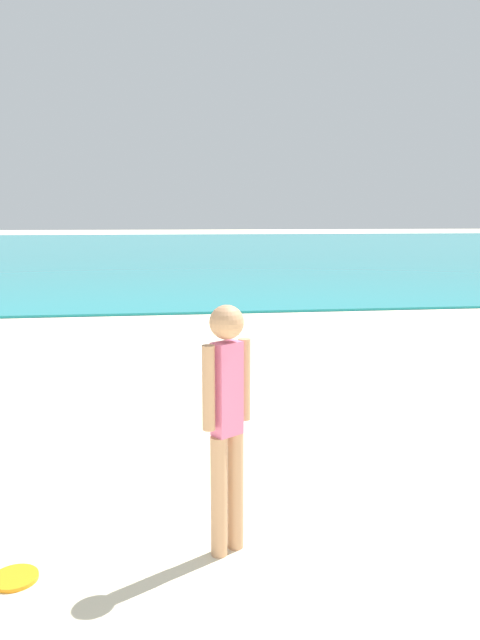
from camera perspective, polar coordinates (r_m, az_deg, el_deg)
water at (r=43.95m, az=-6.45°, el=6.67°), size 160.00×60.00×0.06m
person_standing at (r=4.04m, az=-1.21°, el=-8.74°), size 0.33×0.25×1.67m
frisbee at (r=4.36m, az=-20.03°, el=-21.43°), size 0.28×0.28×0.03m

